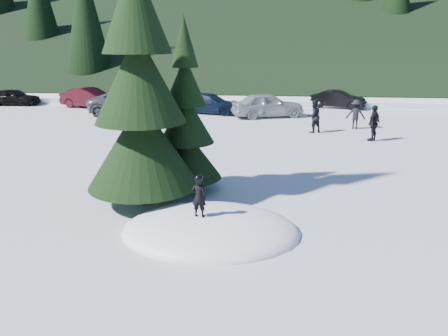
# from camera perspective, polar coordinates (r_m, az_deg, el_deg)

# --- Properties ---
(ground) EXTENTS (200.00, 200.00, 0.00)m
(ground) POSITION_cam_1_polar(r_m,az_deg,el_deg) (11.08, -1.73, -8.30)
(ground) COLOR white
(ground) RESTS_ON ground
(snow_mound) EXTENTS (4.48, 3.52, 0.96)m
(snow_mound) POSITION_cam_1_polar(r_m,az_deg,el_deg) (11.08, -1.73, -8.30)
(snow_mound) COLOR white
(snow_mound) RESTS_ON ground
(spruce_tall) EXTENTS (3.20, 3.20, 8.60)m
(spruce_tall) POSITION_cam_1_polar(r_m,az_deg,el_deg) (12.39, -10.98, 10.00)
(spruce_tall) COLOR black
(spruce_tall) RESTS_ON ground
(spruce_short) EXTENTS (2.20, 2.20, 5.37)m
(spruce_short) POSITION_cam_1_polar(r_m,az_deg,el_deg) (13.67, -4.98, 5.63)
(spruce_short) COLOR black
(spruce_short) RESTS_ON ground
(child_skier) EXTENTS (0.40, 0.30, 1.00)m
(child_skier) POSITION_cam_1_polar(r_m,az_deg,el_deg) (10.57, -3.30, -3.80)
(child_skier) COLOR black
(child_skier) RESTS_ON snow_mound
(adult_0) EXTENTS (1.05, 0.99, 1.72)m
(adult_0) POSITION_cam_1_polar(r_m,az_deg,el_deg) (23.38, 11.62, 6.65)
(adult_0) COLOR black
(adult_0) RESTS_ON ground
(adult_1) EXTENTS (0.95, 1.06, 1.73)m
(adult_1) POSITION_cam_1_polar(r_m,az_deg,el_deg) (22.11, 18.99, 5.57)
(adult_1) COLOR black
(adult_1) RESTS_ON ground
(adult_2) EXTENTS (1.12, 0.78, 1.59)m
(adult_2) POSITION_cam_1_polar(r_m,az_deg,el_deg) (24.97, 16.82, 6.72)
(adult_2) COLOR black
(adult_2) RESTS_ON ground
(car_0) EXTENTS (3.72, 1.67, 1.24)m
(car_0) POSITION_cam_1_polar(r_m,az_deg,el_deg) (36.69, -25.70, 8.36)
(car_0) COLOR black
(car_0) RESTS_ON ground
(car_1) EXTENTS (4.56, 2.50, 1.42)m
(car_1) POSITION_cam_1_polar(r_m,az_deg,el_deg) (33.31, -17.09, 8.76)
(car_1) COLOR black
(car_1) RESTS_ON ground
(car_2) EXTENTS (5.79, 3.17, 1.54)m
(car_2) POSITION_cam_1_polar(r_m,az_deg,el_deg) (29.34, -11.90, 8.32)
(car_2) COLOR #53575B
(car_2) RESTS_ON ground
(car_3) EXTENTS (4.80, 2.91, 1.30)m
(car_3) POSITION_cam_1_polar(r_m,az_deg,el_deg) (29.34, -1.94, 8.42)
(car_3) COLOR black
(car_3) RESTS_ON ground
(car_4) EXTENTS (4.86, 3.21, 1.54)m
(car_4) POSITION_cam_1_polar(r_m,az_deg,el_deg) (27.90, 5.72, 8.20)
(car_4) COLOR #989BA0
(car_4) RESTS_ON ground
(car_5) EXTENTS (4.05, 2.45, 1.26)m
(car_5) POSITION_cam_1_polar(r_m,az_deg,el_deg) (32.73, 14.69, 8.68)
(car_5) COLOR black
(car_5) RESTS_ON ground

